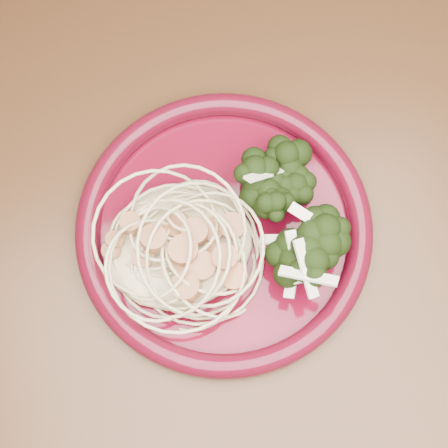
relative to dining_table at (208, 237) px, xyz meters
The scene contains 6 objects.
dining_table is the anchor object (origin of this frame).
dinner_plate 0.11m from the dining_table, 69.66° to the right, with size 0.30×0.30×0.02m.
spaghetti_pile 0.13m from the dining_table, 138.10° to the right, with size 0.14×0.12×0.03m, color beige.
scallop_cluster 0.16m from the dining_table, 138.10° to the right, with size 0.13×0.13×0.04m, color #B47447, non-canonical shape.
broccoli_pile 0.15m from the dining_table, 19.38° to the right, with size 0.09×0.15×0.05m, color black.
onion_garnish 0.18m from the dining_table, 19.38° to the right, with size 0.07×0.10×0.05m, color silver, non-canonical shape.
Camera 1 is at (-0.04, -0.20, 1.32)m, focal length 50.00 mm.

